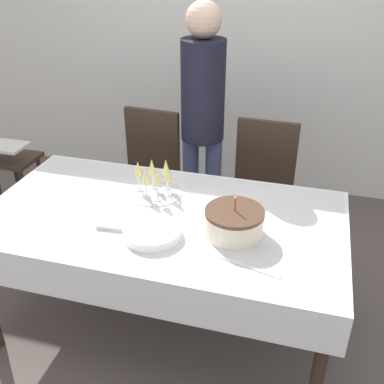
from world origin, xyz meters
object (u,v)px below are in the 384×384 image
(high_chair, at_px, (15,169))
(dining_chair_far_left, at_px, (147,173))
(birthday_cake, at_px, (234,222))
(champagne_tray, at_px, (155,179))
(plate_stack_main, at_px, (152,232))
(dining_chair_far_right, at_px, (261,188))
(person_standing, at_px, (203,110))

(high_chair, bearing_deg, dining_chair_far_left, 7.06)
(birthday_cake, relative_size, high_chair, 0.39)
(champagne_tray, distance_m, plate_stack_main, 0.41)
(dining_chair_far_right, xyz_separation_m, plate_stack_main, (-0.39, -1.00, 0.24))
(birthday_cake, xyz_separation_m, person_standing, (-0.40, 0.95, 0.20))
(dining_chair_far_left, distance_m, plate_stack_main, 1.11)
(dining_chair_far_right, height_order, champagne_tray, dining_chair_far_right)
(dining_chair_far_left, relative_size, champagne_tray, 3.36)
(plate_stack_main, height_order, person_standing, person_standing)
(dining_chair_far_left, xyz_separation_m, person_standing, (0.38, 0.07, 0.48))
(dining_chair_far_left, height_order, high_chair, dining_chair_far_left)
(plate_stack_main, relative_size, person_standing, 0.16)
(dining_chair_far_left, distance_m, dining_chair_far_right, 0.80)
(dining_chair_far_right, xyz_separation_m, person_standing, (-0.42, 0.06, 0.48))
(birthday_cake, bearing_deg, dining_chair_far_right, 88.38)
(person_standing, height_order, high_chair, person_standing)
(plate_stack_main, bearing_deg, high_chair, 148.00)
(plate_stack_main, bearing_deg, champagne_tray, 107.52)
(dining_chair_far_left, xyz_separation_m, champagne_tray, (0.29, -0.62, 0.31))
(dining_chair_far_left, height_order, dining_chair_far_right, same)
(champagne_tray, height_order, high_chair, champagne_tray)
(dining_chair_far_right, relative_size, champagne_tray, 3.36)
(plate_stack_main, bearing_deg, person_standing, 91.71)
(birthday_cake, relative_size, plate_stack_main, 1.02)
(person_standing, bearing_deg, dining_chair_far_right, -8.72)
(birthday_cake, height_order, champagne_tray, birthday_cake)
(plate_stack_main, distance_m, person_standing, 1.09)
(person_standing, bearing_deg, champagne_tray, -97.39)
(dining_chair_far_left, distance_m, birthday_cake, 1.21)
(birthday_cake, distance_m, champagne_tray, 0.55)
(person_standing, bearing_deg, birthday_cake, -67.19)
(champagne_tray, bearing_deg, high_chair, 158.89)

